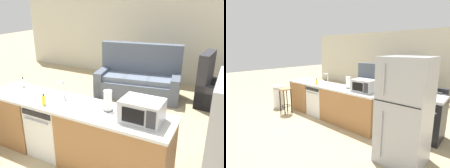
% 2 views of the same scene
% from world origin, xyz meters
% --- Properties ---
extents(ground_plane, '(24.00, 24.00, 0.00)m').
position_xyz_m(ground_plane, '(0.00, 0.00, 0.00)').
color(ground_plane, tan).
extents(wall_back, '(10.00, 0.06, 2.60)m').
position_xyz_m(wall_back, '(0.30, 4.20, 1.30)').
color(wall_back, beige).
rests_on(wall_back, ground_plane).
extents(kitchen_counter, '(2.94, 0.66, 0.90)m').
position_xyz_m(kitchen_counter, '(0.24, 0.00, 0.42)').
color(kitchen_counter, '#9E6B3D').
rests_on(kitchen_counter, ground_plane).
extents(dishwasher, '(0.58, 0.61, 0.84)m').
position_xyz_m(dishwasher, '(-0.25, -0.00, 0.42)').
color(dishwasher, white).
rests_on(dishwasher, ground_plane).
extents(microwave, '(0.50, 0.37, 0.28)m').
position_xyz_m(microwave, '(1.21, -0.00, 1.04)').
color(microwave, '#B7B7BC').
rests_on(microwave, kitchen_counter).
extents(sink_faucet, '(0.07, 0.18, 0.30)m').
position_xyz_m(sink_faucet, '(-0.03, 0.07, 1.03)').
color(sink_faucet, silver).
rests_on(sink_faucet, kitchen_counter).
extents(paper_towel_roll, '(0.14, 0.14, 0.28)m').
position_xyz_m(paper_towel_roll, '(0.71, 0.06, 1.04)').
color(paper_towel_roll, '#4C4C51').
rests_on(paper_towel_roll, kitchen_counter).
extents(soap_bottle, '(0.06, 0.06, 0.18)m').
position_xyz_m(soap_bottle, '(-0.16, -0.20, 0.97)').
color(soap_bottle, yellow).
rests_on(soap_bottle, kitchen_counter).
extents(dish_soap_bottle, '(0.06, 0.06, 0.18)m').
position_xyz_m(dish_soap_bottle, '(-0.97, 0.19, 0.97)').
color(dish_soap_bottle, silver).
rests_on(dish_soap_bottle, kitchen_counter).
extents(couch, '(2.12, 1.23, 1.27)m').
position_xyz_m(couch, '(0.08, 2.83, 0.39)').
color(couch, '#515B6B').
rests_on(couch, ground_plane).
extents(armchair, '(0.87, 0.92, 1.20)m').
position_xyz_m(armchair, '(1.79, 3.00, 0.35)').
color(armchair, '#2D2D33').
rests_on(armchair, ground_plane).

